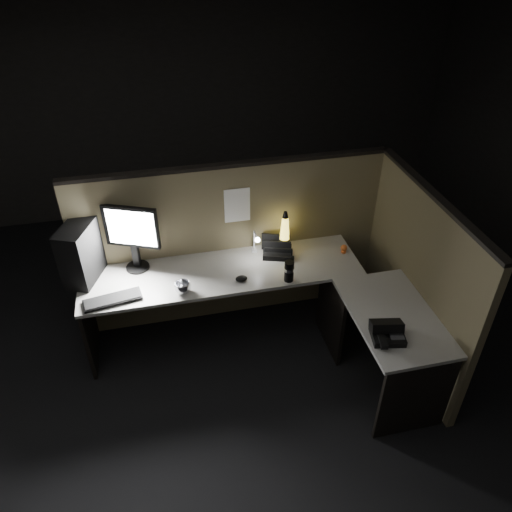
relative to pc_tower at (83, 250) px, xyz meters
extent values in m
plane|color=black|center=(1.22, -0.80, -0.97)|extent=(6.00, 6.00, 0.00)
plane|color=silver|center=(1.22, -0.80, 1.73)|extent=(6.00, 6.00, 0.00)
plane|color=#282623|center=(1.22, 2.20, 0.38)|extent=(6.00, 0.00, 6.00)
cube|color=brown|center=(1.22, 0.13, -0.22)|extent=(2.66, 0.06, 1.50)
cube|color=brown|center=(2.55, -0.70, -0.22)|extent=(0.06, 1.66, 1.50)
cube|color=#B1AEA7|center=(1.07, -0.20, -0.26)|extent=(2.30, 0.60, 0.03)
cube|color=#B1AEA7|center=(2.22, -1.00, -0.26)|extent=(0.60, 1.00, 0.03)
cube|color=black|center=(-0.06, -0.20, -0.62)|extent=(0.03, 0.55, 0.70)
cube|color=black|center=(2.22, -1.48, -0.62)|extent=(0.55, 0.03, 0.70)
cube|color=black|center=(1.94, -0.50, -0.62)|extent=(0.03, 0.55, 0.70)
cube|color=black|center=(0.00, 0.00, 0.00)|extent=(0.36, 0.50, 0.48)
cylinder|color=black|center=(0.40, 0.00, -0.23)|extent=(0.19, 0.19, 0.02)
cube|color=black|center=(0.40, 0.02, -0.12)|extent=(0.07, 0.06, 0.21)
cube|color=black|center=(0.40, 0.01, 0.15)|extent=(0.43, 0.21, 0.36)
cube|color=white|center=(0.40, -0.01, 0.15)|extent=(0.36, 0.16, 0.31)
cube|color=black|center=(0.19, -0.38, -0.23)|extent=(0.46, 0.22, 0.02)
ellipsoid|color=black|center=(1.20, -0.36, -0.22)|extent=(0.10, 0.08, 0.04)
cube|color=white|center=(1.39, 0.02, -0.23)|extent=(0.04, 0.05, 0.03)
cylinder|color=white|center=(1.39, 0.02, -0.12)|extent=(0.01, 0.01, 0.18)
cylinder|color=white|center=(1.39, -0.04, -0.03)|extent=(0.01, 0.12, 0.01)
sphere|color=white|center=(1.39, -0.11, -0.04)|extent=(0.04, 0.04, 0.04)
cube|color=black|center=(1.57, -0.07, -0.22)|extent=(0.29, 0.27, 0.05)
cube|color=black|center=(1.57, -0.11, -0.18)|extent=(0.23, 0.09, 0.09)
cube|color=black|center=(1.57, 0.00, -0.14)|extent=(0.23, 0.09, 0.16)
cone|color=black|center=(1.65, -0.02, -0.18)|extent=(0.10, 0.10, 0.12)
cone|color=yellow|center=(1.65, -0.02, -0.02)|extent=(0.08, 0.08, 0.21)
sphere|color=brown|center=(1.65, -0.02, -0.08)|extent=(0.04, 0.04, 0.04)
sphere|color=brown|center=(1.65, -0.02, -0.01)|extent=(0.03, 0.03, 0.03)
cone|color=black|center=(1.65, -0.02, 0.12)|extent=(0.05, 0.05, 0.06)
cylinder|color=black|center=(1.57, -0.44, -0.15)|extent=(0.08, 0.08, 0.18)
imported|color=silver|center=(0.73, -0.41, -0.19)|extent=(0.16, 0.16, 0.10)
sphere|color=orange|center=(2.14, -0.17, -0.19)|extent=(0.06, 0.06, 0.06)
cube|color=white|center=(1.26, 0.09, 0.19)|extent=(0.22, 0.00, 0.31)
cube|color=black|center=(2.07, -1.22, -0.22)|extent=(0.25, 0.23, 0.05)
cube|color=black|center=(2.07, -1.18, -0.16)|extent=(0.24, 0.17, 0.10)
cube|color=black|center=(2.00, -1.26, -0.19)|extent=(0.08, 0.17, 0.03)
cube|color=#3F3F42|center=(2.11, -1.25, -0.19)|extent=(0.11, 0.11, 0.00)
camera|label=1|loc=(0.62, -3.44, 2.26)|focal=35.00mm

